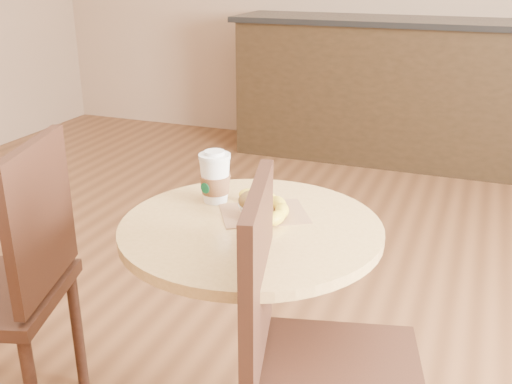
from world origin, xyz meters
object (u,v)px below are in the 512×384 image
chair_left (9,280)px  coffee_cup (215,179)px  banana (260,209)px  chair_right (308,357)px  cafe_table (251,290)px  muffin (253,205)px

chair_left → coffee_cup: bearing=102.2°
banana → coffee_cup: bearing=135.6°
chair_right → coffee_cup: chair_right is taller
cafe_table → muffin: size_ratio=8.61×
coffee_cup → muffin: bearing=-11.4°
coffee_cup → muffin: size_ratio=1.81×
chair_left → muffin: 0.78m
cafe_table → coffee_cup: size_ratio=4.75×
chair_left → chair_right: chair_right is taller
chair_right → coffee_cup: 0.60m
chair_right → muffin: chair_right is taller
chair_right → muffin: bearing=28.6°
coffee_cup → muffin: (0.15, -0.08, -0.03)m
banana → cafe_table: bearing=-118.6°
cafe_table → chair_left: 0.73m
cafe_table → muffin: muffin is taller
cafe_table → muffin: (-0.01, 0.04, 0.25)m
cafe_table → chair_right: (0.24, -0.22, -0.01)m
chair_left → cafe_table: bearing=87.9°
cafe_table → chair_right: chair_right is taller
chair_left → muffin: size_ratio=11.02×
chair_left → coffee_cup: size_ratio=6.08×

